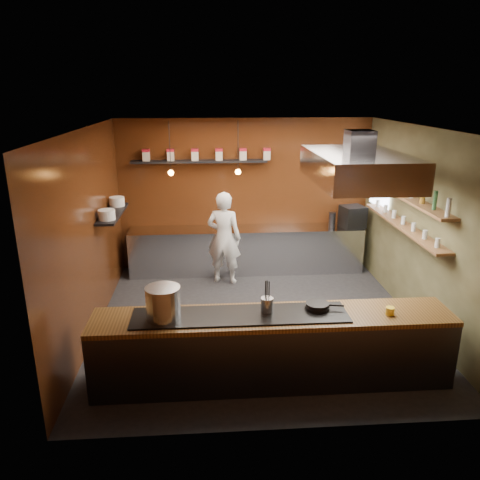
{
  "coord_description": "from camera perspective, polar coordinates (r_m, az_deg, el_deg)",
  "views": [
    {
      "loc": [
        -0.77,
        -6.66,
        3.52
      ],
      "look_at": [
        -0.26,
        0.4,
        1.23
      ],
      "focal_mm": 35.0,
      "sensor_mm": 36.0,
      "label": 1
    }
  ],
  "objects": [
    {
      "name": "bottle_shelf_lower",
      "position": [
        7.9,
        19.23,
        1.69
      ],
      "size": [
        0.26,
        2.8,
        0.04
      ],
      "primitive_type": "cube",
      "color": "brown",
      "rests_on": "right_wall"
    },
    {
      "name": "plate_shelf",
      "position": [
        8.06,
        -15.27,
        3.12
      ],
      "size": [
        0.3,
        1.4,
        0.04
      ],
      "primitive_type": "cube",
      "color": "black",
      "rests_on": "left_wall"
    },
    {
      "name": "utensil_crock",
      "position": [
        5.7,
        3.31,
        -7.95
      ],
      "size": [
        0.2,
        0.2,
        0.19
      ],
      "primitive_type": "cylinder",
      "rotation": [
        0.0,
        0.0,
        -0.38
      ],
      "color": "#B4B6BB",
      "rests_on": "pass_counter"
    },
    {
      "name": "pendant_left",
      "position": [
        8.49,
        -8.44,
        8.45
      ],
      "size": [
        0.1,
        0.1,
        0.95
      ],
      "color": "black",
      "rests_on": "ceiling"
    },
    {
      "name": "wine_glasses",
      "position": [
        7.87,
        19.29,
        2.29
      ],
      "size": [
        0.07,
        2.37,
        0.13
      ],
      "color": "silver",
      "rests_on": "bottle_shelf_lower"
    },
    {
      "name": "ceiling",
      "position": [
        6.72,
        2.52,
        13.45
      ],
      "size": [
        5.0,
        5.0,
        0.0
      ],
      "primitive_type": "plane",
      "rotation": [
        3.14,
        0.0,
        0.0
      ],
      "color": "silver",
      "rests_on": "back_wall"
    },
    {
      "name": "plate_stacks",
      "position": [
        8.04,
        -15.32,
        3.81
      ],
      "size": [
        0.26,
        1.16,
        0.16
      ],
      "color": "white",
      "rests_on": "plate_shelf"
    },
    {
      "name": "pass_counter",
      "position": [
        5.96,
        3.94,
        -12.99
      ],
      "size": [
        4.4,
        0.72,
        0.94
      ],
      "color": "#38383D",
      "rests_on": "floor"
    },
    {
      "name": "chef",
      "position": [
        8.71,
        -1.96,
        0.25
      ],
      "size": [
        0.73,
        0.59,
        1.76
      ],
      "primitive_type": "imported",
      "rotation": [
        0.0,
        0.0,
        2.85
      ],
      "color": "silver",
      "rests_on": "floor"
    },
    {
      "name": "bottles",
      "position": [
        7.76,
        19.69,
        6.02
      ],
      "size": [
        0.06,
        2.66,
        0.24
      ],
      "color": "silver",
      "rests_on": "bottle_shelf_upper"
    },
    {
      "name": "left_wall",
      "position": [
        7.17,
        -17.93,
        0.65
      ],
      "size": [
        0.0,
        5.0,
        5.0
      ],
      "primitive_type": "plane",
      "rotation": [
        1.57,
        0.0,
        1.57
      ],
      "color": "#341A09",
      "rests_on": "ground"
    },
    {
      "name": "window_pane",
      "position": [
        9.1,
        16.78,
        6.9
      ],
      "size": [
        0.0,
        1.0,
        1.0
      ],
      "primitive_type": "plane",
      "rotation": [
        1.57,
        0.0,
        -1.57
      ],
      "color": "white",
      "rests_on": "right_wall"
    },
    {
      "name": "butter_jar",
      "position": [
        5.99,
        17.82,
        -8.24
      ],
      "size": [
        0.13,
        0.13,
        0.09
      ],
      "primitive_type": "cylinder",
      "rotation": [
        0.0,
        0.0,
        0.22
      ],
      "color": "yellow",
      "rests_on": "pass_counter"
    },
    {
      "name": "tin_shelf",
      "position": [
        9.11,
        -4.99,
        9.52
      ],
      "size": [
        2.6,
        0.26,
        0.04
      ],
      "primitive_type": "cube",
      "color": "black",
      "rests_on": "back_wall"
    },
    {
      "name": "stockpot_large",
      "position": [
        5.58,
        -9.34,
        -7.6
      ],
      "size": [
        0.5,
        0.5,
        0.4
      ],
      "primitive_type": "cylinder",
      "rotation": [
        0.0,
        0.0,
        -0.27
      ],
      "color": "#BABDC2",
      "rests_on": "pass_counter"
    },
    {
      "name": "storage_tins",
      "position": [
        9.09,
        -4.05,
        10.36
      ],
      "size": [
        2.43,
        0.13,
        0.22
      ],
      "color": "#BCB19C",
      "rests_on": "tin_shelf"
    },
    {
      "name": "bottle_shelf_upper",
      "position": [
        7.79,
        19.58,
        5.01
      ],
      "size": [
        0.26,
        2.8,
        0.04
      ],
      "primitive_type": "cube",
      "color": "brown",
      "rests_on": "right_wall"
    },
    {
      "name": "floor",
      "position": [
        7.57,
        2.21,
        -9.82
      ],
      "size": [
        5.0,
        5.0,
        0.0
      ],
      "primitive_type": "plane",
      "color": "black",
      "rests_on": "ground"
    },
    {
      "name": "stockpot_small",
      "position": [
        5.71,
        -9.1,
        -7.63
      ],
      "size": [
        0.3,
        0.3,
        0.28
      ],
      "primitive_type": "cylinder",
      "rotation": [
        0.0,
        0.0,
        -0.01
      ],
      "color": "#B9BCC1",
      "rests_on": "pass_counter"
    },
    {
      "name": "prep_counter",
      "position": [
        9.38,
        0.8,
        -1.2
      ],
      "size": [
        4.6,
        0.65,
        0.9
      ],
      "primitive_type": "cube",
      "color": "silver",
      "rests_on": "floor"
    },
    {
      "name": "frying_pan",
      "position": [
        5.89,
        9.44,
        -7.93
      ],
      "size": [
        0.47,
        0.3,
        0.08
      ],
      "color": "black",
      "rests_on": "pass_counter"
    },
    {
      "name": "extractor_hood",
      "position": [
        6.67,
        14.16,
        8.62
      ],
      "size": [
        1.2,
        2.0,
        0.72
      ],
      "color": "#38383D",
      "rests_on": "ceiling"
    },
    {
      "name": "back_wall",
      "position": [
        9.41,
        0.65,
        5.52
      ],
      "size": [
        5.0,
        0.0,
        5.0
      ],
      "primitive_type": "plane",
      "rotation": [
        1.57,
        0.0,
        0.0
      ],
      "color": "#341A09",
      "rests_on": "ground"
    },
    {
      "name": "espresso_machine",
      "position": [
        9.52,
        13.56,
        2.77
      ],
      "size": [
        0.51,
        0.49,
        0.43
      ],
      "primitive_type": "cube",
      "rotation": [
        0.0,
        0.0,
        0.22
      ],
      "color": "black",
      "rests_on": "prep_counter"
    },
    {
      "name": "right_wall",
      "position": [
        7.69,
        21.21,
        1.43
      ],
      "size": [
        0.0,
        5.0,
        5.0
      ],
      "primitive_type": "plane",
      "rotation": [
        1.57,
        0.0,
        -1.57
      ],
      "color": "#414024",
      "rests_on": "ground"
    },
    {
      "name": "pendant_right",
      "position": [
        8.49,
        -0.24,
        8.63
      ],
      "size": [
        0.1,
        0.1,
        0.95
      ],
      "color": "black",
      "rests_on": "ceiling"
    }
  ]
}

